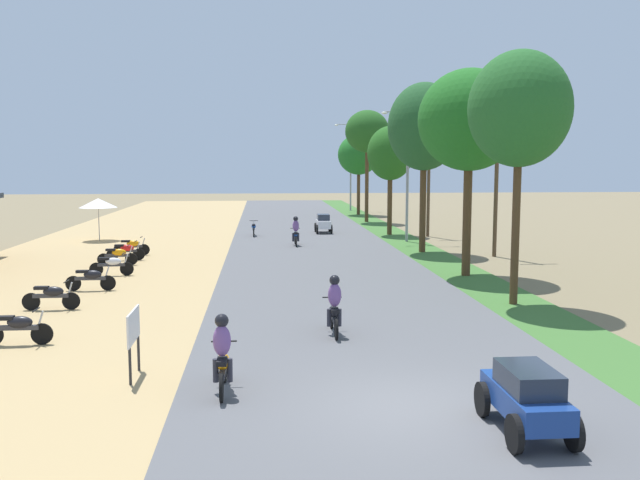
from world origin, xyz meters
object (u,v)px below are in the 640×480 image
object	(u,v)px
vendor_umbrella	(98,203)
streetlamp_mid	(351,161)
street_signboard	(134,331)
motorbike_ahead_fourth	(254,228)
parked_motorbike_seventh	(132,246)
median_tree_third	(424,127)
utility_pole_far	(429,169)
motorbike_ahead_second	(334,307)
median_tree_fifth	(367,132)
motorbike_ahead_third	(296,232)
parked_motorbike_nearest	(18,326)
median_tree_sixth	(359,155)
streetlamp_near	(408,166)
median_tree_second	(469,121)
parked_motorbike_sixth	(126,250)
parked_motorbike_second	(52,295)
median_tree_nearest	(520,110)
motorbike_foreground_rider	(223,356)
parked_motorbike_third	(91,277)
parked_motorbike_fourth	(112,264)
parked_motorbike_fifth	(118,255)
car_sedan_blue	(526,396)
utility_pole_near	(497,159)
median_tree_fourth	(390,154)

from	to	relation	value
vendor_umbrella	streetlamp_mid	world-z (taller)	streetlamp_mid
street_signboard	motorbike_ahead_fourth	xyz separation A→B (m)	(2.27, 28.29, -0.53)
parked_motorbike_seventh	median_tree_third	distance (m)	16.03
utility_pole_far	motorbike_ahead_second	size ratio (longest dim) A/B	4.56
median_tree_fifth	motorbike_ahead_third	bearing A→B (deg)	-113.02
parked_motorbike_nearest	motorbike_ahead_second	xyz separation A→B (m)	(8.21, 0.30, 0.30)
median_tree_fifth	motorbike_ahead_fourth	size ratio (longest dim) A/B	4.81
median_tree_sixth	streetlamp_mid	distance (m)	5.16
street_signboard	streetlamp_near	size ratio (longest dim) A/B	0.19
streetlamp_mid	motorbike_ahead_third	distance (m)	28.35
street_signboard	median_tree_second	world-z (taller)	median_tree_second
parked_motorbike_sixth	median_tree_fifth	size ratio (longest dim) A/B	0.21
parked_motorbike_second	median_tree_nearest	world-z (taller)	median_tree_nearest
median_tree_fifth	motorbike_foreground_rider	xyz separation A→B (m)	(-8.98, -39.07, -6.17)
vendor_umbrella	streetlamp_near	world-z (taller)	streetlamp_near
parked_motorbike_third	median_tree_sixth	xyz separation A→B (m)	(14.80, 34.80, 4.80)
street_signboard	parked_motorbike_sixth	bearing A→B (deg)	101.50
parked_motorbike_fourth	median_tree_sixth	bearing A→B (deg)	64.89
parked_motorbike_fourth	motorbike_ahead_fourth	distance (m)	15.67
parked_motorbike_fifth	streetlamp_mid	bearing A→B (deg)	65.94
parked_motorbike_nearest	streetlamp_mid	size ratio (longest dim) A/B	0.22
motorbike_ahead_second	motorbike_ahead_fourth	bearing A→B (deg)	95.62
motorbike_ahead_fourth	streetlamp_mid	bearing A→B (deg)	67.64
parked_motorbike_fifth	car_sedan_blue	size ratio (longest dim) A/B	0.80
median_tree_nearest	median_tree_second	world-z (taller)	median_tree_second
parked_motorbike_second	motorbike_ahead_fourth	world-z (taller)	motorbike_ahead_fourth
parked_motorbike_fourth	car_sedan_blue	distance (m)	20.46
parked_motorbike_fifth	median_tree_second	bearing A→B (deg)	-14.93
utility_pole_near	streetlamp_mid	bearing A→B (deg)	95.60
vendor_umbrella	median_tree_sixth	world-z (taller)	median_tree_sixth
utility_pole_near	median_tree_second	bearing A→B (deg)	-119.19
median_tree_third	median_tree_fourth	world-z (taller)	median_tree_third
median_tree_fourth	streetlamp_mid	xyz separation A→B (m)	(0.31, 21.83, -0.41)
median_tree_sixth	parked_motorbike_fifth	bearing A→B (deg)	-117.83
parked_motorbike_fourth	motorbike_ahead_third	size ratio (longest dim) A/B	1.00
median_tree_second	streetlamp_near	bearing A→B (deg)	89.55
median_tree_sixth	median_tree_second	bearing A→B (deg)	-90.24
parked_motorbike_nearest	motorbike_foreground_rider	distance (m)	6.87
parked_motorbike_third	vendor_umbrella	size ratio (longest dim) A/B	0.71
parked_motorbike_fourth	parked_motorbike_seventh	size ratio (longest dim) A/B	1.00
median_tree_fifth	motorbike_ahead_fourth	xyz separation A→B (m)	(-8.70, -9.57, -6.46)
median_tree_fifth	median_tree_sixth	world-z (taller)	median_tree_fifth
parked_motorbike_seventh	car_sedan_blue	bearing A→B (deg)	-64.93
median_tree_third	car_sedan_blue	world-z (taller)	median_tree_third
median_tree_second	motorbike_ahead_fourth	bearing A→B (deg)	119.66
median_tree_third	street_signboard	bearing A→B (deg)	-119.19
motorbike_foreground_rider	motorbike_ahead_second	world-z (taller)	same
parked_motorbike_second	utility_pole_far	bearing A→B (deg)	49.94
parked_motorbike_third	parked_motorbike_fifth	bearing A→B (deg)	92.88
parked_motorbike_sixth	streetlamp_mid	bearing A→B (deg)	64.98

